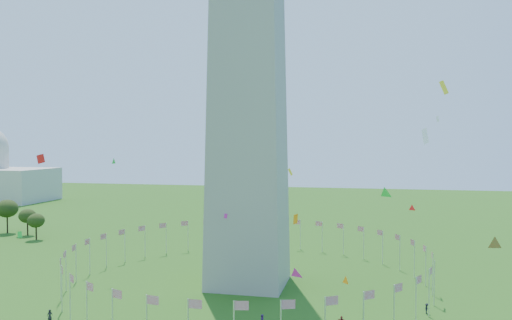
{
  "coord_description": "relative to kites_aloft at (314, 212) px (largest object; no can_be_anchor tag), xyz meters",
  "views": [
    {
      "loc": [
        25.56,
        -59.91,
        32.38
      ],
      "look_at": [
        5.0,
        35.0,
        28.99
      ],
      "focal_mm": 35.0,
      "sensor_mm": 36.0,
      "label": 1
    }
  ],
  "objects": [
    {
      "name": "flag_ring",
      "position": [
        -17.73,
        29.44,
        -16.66
      ],
      "size": [
        80.24,
        80.24,
        9.0
      ],
      "color": "silver",
      "rests_on": "ground"
    },
    {
      "name": "kites_aloft",
      "position": [
        0.0,
        0.0,
        0.0
      ],
      "size": [
        128.26,
        72.13,
        36.26
      ],
      "color": "green",
      "rests_on": "ground"
    }
  ]
}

